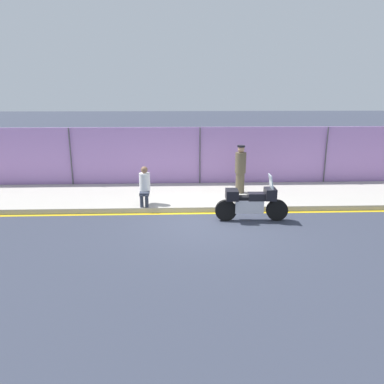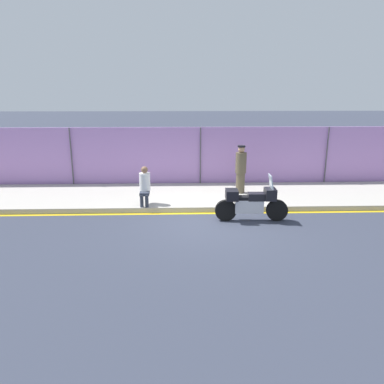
# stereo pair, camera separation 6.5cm
# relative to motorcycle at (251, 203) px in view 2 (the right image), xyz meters

# --- Properties ---
(ground_plane) EXTENTS (120.00, 120.00, 0.00)m
(ground_plane) POSITION_rel_motorcycle_xyz_m (-1.31, -0.13, -0.57)
(ground_plane) COLOR #333847
(sidewalk) EXTENTS (38.10, 3.30, 0.17)m
(sidewalk) POSITION_rel_motorcycle_xyz_m (-1.31, 2.47, -0.49)
(sidewalk) COLOR #ADA89E
(sidewalk) RESTS_ON ground_plane
(curb_paint_stripe) EXTENTS (38.10, 0.18, 0.01)m
(curb_paint_stripe) POSITION_rel_motorcycle_xyz_m (-1.31, 0.73, -0.57)
(curb_paint_stripe) COLOR gold
(curb_paint_stripe) RESTS_ON ground_plane
(storefront_fence) EXTENTS (36.20, 0.17, 2.43)m
(storefront_fence) POSITION_rel_motorcycle_xyz_m (-1.31, 4.21, 0.64)
(storefront_fence) COLOR #AD7FC6
(storefront_fence) RESTS_ON ground_plane
(motorcycle) EXTENTS (2.21, 0.53, 1.43)m
(motorcycle) POSITION_rel_motorcycle_xyz_m (0.00, 0.00, 0.00)
(motorcycle) COLOR black
(motorcycle) RESTS_ON ground_plane
(officer_standing) EXTENTS (0.39, 0.39, 1.75)m
(officer_standing) POSITION_rel_motorcycle_xyz_m (0.09, 2.59, 0.49)
(officer_standing) COLOR brown
(officer_standing) RESTS_ON sidewalk
(person_seated_on_curb) EXTENTS (0.36, 0.65, 1.27)m
(person_seated_on_curb) POSITION_rel_motorcycle_xyz_m (-3.30, 1.27, 0.30)
(person_seated_on_curb) COLOR #2D3342
(person_seated_on_curb) RESTS_ON sidewalk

